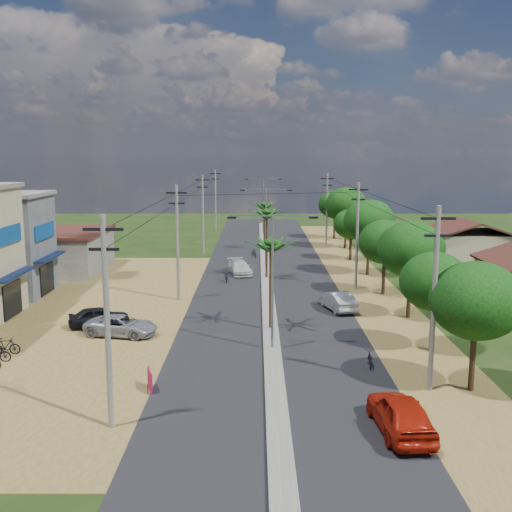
{
  "coord_description": "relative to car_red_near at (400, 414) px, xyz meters",
  "views": [
    {
      "loc": [
        -0.9,
        -33.54,
        11.39
      ],
      "look_at": [
        -0.96,
        15.08,
        3.0
      ],
      "focal_mm": 42.0,
      "sensor_mm": 36.0,
      "label": 1
    }
  ],
  "objects": [
    {
      "name": "utility_pole_w_a",
      "position": [
        -12.0,
        0.48,
        3.94
      ],
      "size": [
        1.6,
        0.24,
        9.0
      ],
      "color": "#605E56",
      "rests_on": "ground"
    },
    {
      "name": "streetlight_near",
      "position": [
        -5.0,
        10.48,
        3.97
      ],
      "size": [
        5.1,
        0.18,
        8.0
      ],
      "color": "gray",
      "rests_on": "ground"
    },
    {
      "name": "house_east_far",
      "position": [
        16.0,
        38.48,
        1.58
      ],
      "size": [
        7.6,
        7.5,
        4.6
      ],
      "color": "tan",
      "rests_on": "ground"
    },
    {
      "name": "car_parked_dark",
      "position": [
        -16.34,
        15.21,
        -0.14
      ],
      "size": [
        4.22,
        2.82,
        1.34
      ],
      "primitive_type": "imported",
      "rotation": [
        0.0,
        0.0,
        1.92
      ],
      "color": "black",
      "rests_on": "ground"
    },
    {
      "name": "car_parked_silver",
      "position": [
        -14.44,
        13.26,
        -0.18
      ],
      "size": [
        4.87,
        2.97,
        1.26
      ],
      "primitive_type": "imported",
      "rotation": [
        0.0,
        0.0,
        1.37
      ],
      "color": "gray",
      "rests_on": "ground"
    },
    {
      "name": "utility_pole_w_c",
      "position": [
        -12.0,
        44.48,
        3.94
      ],
      "size": [
        1.6,
        0.24,
        9.0
      ],
      "color": "#605E56",
      "rests_on": "ground"
    },
    {
      "name": "low_shed",
      "position": [
        -26.0,
        34.48,
        1.15
      ],
      "size": [
        10.4,
        10.4,
        3.95
      ],
      "color": "#605E56",
      "rests_on": "ground"
    },
    {
      "name": "car_white_far",
      "position": [
        -7.53,
        32.63,
        -0.17
      ],
      "size": [
        2.79,
        4.69,
        1.28
      ],
      "primitive_type": "imported",
      "rotation": [
        0.0,
        0.0,
        0.24
      ],
      "color": "#B7B7B2",
      "rests_on": "ground"
    },
    {
      "name": "ground",
      "position": [
        -5.0,
        10.48,
        -0.81
      ],
      "size": [
        160.0,
        160.0,
        0.0
      ],
      "primitive_type": "plane",
      "color": "black",
      "rests_on": "ground"
    },
    {
      "name": "dirt_shoulder_east",
      "position": [
        3.5,
        25.48,
        -0.8
      ],
      "size": [
        5.0,
        90.0,
        0.03
      ],
      "primitive_type": "cube",
      "color": "brown",
      "rests_on": "ground"
    },
    {
      "name": "dirt_lot_west",
      "position": [
        -20.0,
        18.48,
        -0.79
      ],
      "size": [
        18.0,
        46.0,
        0.04
      ],
      "primitive_type": "cube",
      "color": "brown",
      "rests_on": "ground"
    },
    {
      "name": "utility_pole_e_a",
      "position": [
        2.5,
        4.48,
        3.94
      ],
      "size": [
        1.6,
        0.24,
        9.0
      ],
      "color": "#605E56",
      "rests_on": "ground"
    },
    {
      "name": "utility_pole_w_d",
      "position": [
        -12.0,
        65.48,
        3.94
      ],
      "size": [
        1.6,
        0.24,
        9.0
      ],
      "color": "#605E56",
      "rests_on": "ground"
    },
    {
      "name": "tree_east_d",
      "position": [
        4.4,
        24.48,
        3.53
      ],
      "size": [
        4.2,
        4.2,
        6.13
      ],
      "color": "black",
      "rests_on": "ground"
    },
    {
      "name": "roadside_sign",
      "position": [
        -11.09,
        4.48,
        -0.29
      ],
      "size": [
        0.45,
        1.23,
        1.05
      ],
      "rotation": [
        0.0,
        0.0,
        0.3
      ],
      "color": "#9C0E43",
      "rests_on": "ground"
    },
    {
      "name": "tree_east_a",
      "position": [
        4.5,
        4.48,
        3.68
      ],
      "size": [
        4.4,
        4.4,
        6.37
      ],
      "color": "black",
      "rests_on": "ground"
    },
    {
      "name": "car_red_near",
      "position": [
        0.0,
        0.0,
        0.0
      ],
      "size": [
        2.25,
        4.89,
        1.62
      ],
      "primitive_type": "imported",
      "rotation": [
        0.0,
        0.0,
        3.21
      ],
      "color": "#991708",
      "rests_on": "ground"
    },
    {
      "name": "road",
      "position": [
        -5.0,
        25.48,
        -0.79
      ],
      "size": [
        12.0,
        110.0,
        0.04
      ],
      "primitive_type": "cube",
      "color": "black",
      "rests_on": "ground"
    },
    {
      "name": "palm_median_mid",
      "position": [
        -5.0,
        30.48,
        5.09
      ],
      "size": [
        2.0,
        2.0,
        6.55
      ],
      "color": "black",
      "rests_on": "ground"
    },
    {
      "name": "tree_east_e",
      "position": [
        4.6,
        32.48,
        4.28
      ],
      "size": [
        4.8,
        4.8,
        7.14
      ],
      "color": "black",
      "rests_on": "ground"
    },
    {
      "name": "utility_pole_w_b",
      "position": [
        -12.0,
        22.48,
        3.94
      ],
      "size": [
        1.6,
        0.24,
        9.0
      ],
      "color": "#605E56",
      "rests_on": "ground"
    },
    {
      "name": "tree_east_c",
      "position": [
        4.7,
        17.48,
        4.05
      ],
      "size": [
        4.6,
        4.6,
        6.83
      ],
      "color": "black",
      "rests_on": "ground"
    },
    {
      "name": "median",
      "position": [
        -5.0,
        28.48,
        -0.72
      ],
      "size": [
        1.0,
        90.0,
        0.18
      ],
      "primitive_type": "cube",
      "color": "#605E56",
      "rests_on": "ground"
    },
    {
      "name": "tree_east_f",
      "position": [
        4.2,
        40.48,
        3.08
      ],
      "size": [
        3.8,
        3.8,
        5.52
      ],
      "color": "black",
      "rests_on": "ground"
    },
    {
      "name": "tree_east_h",
      "position": [
        4.5,
        56.48,
        3.83
      ],
      "size": [
        4.4,
        4.4,
        6.52
      ],
      "color": "black",
      "rests_on": "ground"
    },
    {
      "name": "streetlight_mid",
      "position": [
        -5.0,
        35.48,
        3.97
      ],
      "size": [
        5.1,
        0.18,
        8.0
      ],
      "color": "gray",
      "rests_on": "ground"
    },
    {
      "name": "palm_median_far",
      "position": [
        -5.0,
        46.48,
        4.45
      ],
      "size": [
        2.0,
        2.0,
        5.85
      ],
      "color": "black",
      "rests_on": "ground"
    },
    {
      "name": "moto_rider_west_a",
      "position": [
        -8.6,
        29.17,
        -0.33
      ],
      "size": [
        0.77,
        1.87,
        0.96
      ],
      "primitive_type": "imported",
      "rotation": [
        0.0,
        0.0,
        0.08
      ],
      "color": "black",
      "rests_on": "ground"
    },
    {
      "name": "moto_rider_east",
      "position": [
        0.2,
        7.76,
        -0.41
      ],
      "size": [
        0.7,
        1.59,
        0.81
      ],
      "primitive_type": "imported",
      "rotation": [
        0.0,
        0.0,
        3.04
      ],
      "color": "black",
      "rests_on": "ground"
    },
    {
      "name": "utility_pole_e_c",
      "position": [
        2.5,
        48.48,
        3.94
      ],
      "size": [
        1.6,
        0.24,
        9.0
      ],
      "color": "#605E56",
      "rests_on": "ground"
    },
    {
      "name": "tree_east_g",
      "position": [
        4.8,
        48.48,
        4.43
      ],
      "size": [
        5.0,
        5.0,
        7.38
      ],
      "color": "black",
      "rests_on": "ground"
    },
    {
      "name": "streetlight_far",
      "position": [
        -5.0,
        60.48,
        3.97
      ],
      "size": [
        5.1,
        0.18,
        8.0
      ],
      "color": "gray",
      "rests_on": "ground"
    },
    {
      "name": "palm_median_near",
      "position": [
        -5.0,
        14.48,
        4.72
      ],
      "size": [
        2.0,
        2.0,
        6.15
      ],
      "color": "black",
      "rests_on": "ground"
    },
    {
      "name": "tree_east_b",
      "position": [
        4.3,
        10.48,
        3.3
      ],
      "size": [
        4.0,
        4.0,
        5.83
      ],
      "color": "black",
      "rests_on": "ground"
    },
    {
      "name": "car_silver_mid",
      "position": [
        0.0,
        19.51,
        -0.11
      ],
      "size": [
        2.59,
        4.5,
        1.4
      ],
      "primitive_type": "imported",
      "rotation": [
        0.0,
        0.0,
        3.42
      ],
      "color": "gray",
      "rests_on": "ground"
    },
    {
      "name": "utility_pole_e_b",
      "position": [
        2.5,
        26.48,
        3.94
      ],
      "size": [
        1.6,
        0.24,
        9.0
      ],
      "color": "#605E56",
      "rests_on": "ground"
    },
    {
      "name": "moto_rider_west_b",
      "position": [
        -6.2,
        41.75,
        -0.31
      ],
      "size": [
        0.96,
        1.72,
        1.0
      ],
      "primitive_type": "imported",
      "rotation": [
        0.0,
        0.0,
        0.32
      ],
      "color": "black",
      "rests_on": "ground"
    }
  ]
}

